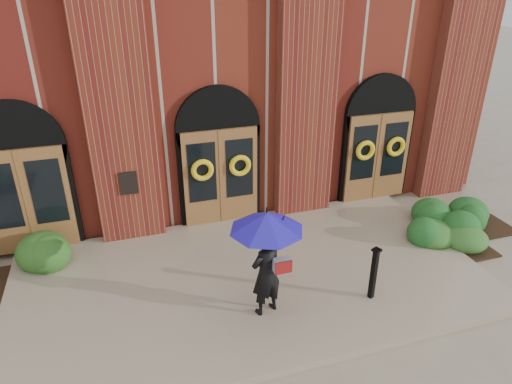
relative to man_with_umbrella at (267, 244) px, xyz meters
name	(u,v)px	position (x,y,z in m)	size (l,w,h in m)	color
ground	(253,285)	(0.06, 1.02, -1.66)	(90.00, 90.00, 0.00)	gray
landing	(251,278)	(0.06, 1.17, -1.59)	(10.00, 5.30, 0.15)	gray
church_building	(177,54)	(0.06, 9.81, 1.84)	(16.20, 12.53, 7.00)	maroon
man_with_umbrella	(267,244)	(0.00, 0.00, 0.00)	(1.70, 1.70, 2.16)	black
metal_post	(374,272)	(2.15, -0.25, -0.91)	(0.20, 0.20, 1.14)	black
hedge_wall_right	(457,219)	(5.72, 1.61, -1.30)	(2.83, 1.13, 0.73)	#1B4E1D
hedge_front_right	(453,237)	(5.16, 1.02, -1.39)	(1.53, 1.31, 0.54)	#2C5A20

